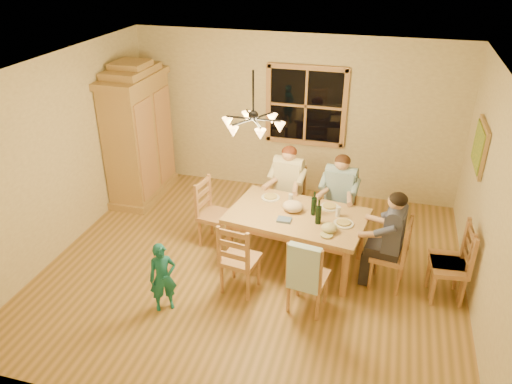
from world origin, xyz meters
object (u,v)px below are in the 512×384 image
(wine_bottle_b, at_px, (319,212))
(chair_spare_front, at_px, (446,271))
(chair_near_left, at_px, (240,269))
(chair_near_right, at_px, (308,287))
(armoire, at_px, (139,137))
(chair_far_right, at_px, (337,220))
(adult_slate_man, at_px, (393,229))
(chair_spare_back, at_px, (446,277))
(dining_table, at_px, (297,221))
(chair_end_right, at_px, (388,265))
(chandelier, at_px, (253,123))
(wine_bottle_a, at_px, (314,203))
(child, at_px, (163,277))
(chair_far_left, at_px, (287,209))
(adult_plaid_man, at_px, (340,187))
(adult_woman, at_px, (288,178))
(chair_end_left, at_px, (216,224))

(wine_bottle_b, relative_size, chair_spare_front, 0.33)
(chair_near_left, distance_m, chair_near_right, 0.89)
(armoire, relative_size, chair_far_right, 2.32)
(adult_slate_man, bearing_deg, chair_spare_back, -87.72)
(adult_slate_man, height_order, chair_spare_back, adult_slate_man)
(dining_table, bearing_deg, chair_far_right, 59.42)
(chair_spare_back, bearing_deg, chair_end_right, 77.34)
(chandelier, bearing_deg, chair_spare_back, 1.00)
(chair_near_left, xyz_separation_m, chair_spare_front, (2.49, 0.64, 0.00))
(adult_slate_man, bearing_deg, chair_end_right, -88.92)
(wine_bottle_a, bearing_deg, chair_near_left, -133.00)
(chair_end_right, bearing_deg, child, 123.02)
(chandelier, relative_size, wine_bottle_b, 2.33)
(child, xyz_separation_m, chair_spare_back, (3.26, 1.11, -0.14))
(chair_far_left, bearing_deg, chair_spare_back, 161.25)
(chair_near_right, bearing_deg, adult_plaid_man, 93.37)
(chair_far_left, bearing_deg, wine_bottle_b, 128.63)
(adult_woman, relative_size, wine_bottle_a, 2.65)
(dining_table, relative_size, chair_far_left, 1.93)
(chair_far_left, height_order, wine_bottle_a, wine_bottle_a)
(child, bearing_deg, adult_plaid_man, 15.82)
(adult_plaid_man, xyz_separation_m, wine_bottle_a, (-0.26, -0.73, 0.08))
(chair_far_left, relative_size, adult_slate_man, 1.13)
(adult_woman, height_order, wine_bottle_b, adult_woman)
(chair_far_left, relative_size, chair_near_right, 1.00)
(chandelier, distance_m, armoire, 3.08)
(adult_slate_man, xyz_separation_m, chair_spare_front, (0.71, 0.05, -0.54))
(dining_table, xyz_separation_m, adult_woman, (-0.32, 0.89, 0.18))
(chair_far_left, bearing_deg, wine_bottle_a, 130.22)
(chair_far_left, height_order, chair_far_right, same)
(chair_spare_back, bearing_deg, chair_far_left, 56.32)
(chair_far_right, xyz_separation_m, chair_spare_back, (1.47, -1.03, 0.00))
(chair_near_left, xyz_separation_m, chair_spare_back, (2.49, 0.52, 0.00))
(adult_woman, bearing_deg, wine_bottle_b, 128.63)
(armoire, bearing_deg, adult_plaid_man, -8.78)
(adult_plaid_man, bearing_deg, adult_woman, 0.00)
(armoire, bearing_deg, chandelier, -33.46)
(chair_end_right, relative_size, adult_woman, 1.13)
(wine_bottle_b, height_order, chair_spare_back, wine_bottle_b)
(chair_near_left, distance_m, adult_plaid_man, 1.93)
(adult_woman, relative_size, wine_bottle_b, 2.65)
(adult_woman, bearing_deg, adult_plaid_man, -180.00)
(dining_table, relative_size, adult_plaid_man, 2.19)
(chair_far_left, xyz_separation_m, chair_spare_front, (2.25, -1.02, 0.00))
(chair_end_right, relative_size, wine_bottle_b, 3.00)
(adult_slate_man, bearing_deg, dining_table, 90.00)
(chair_near_right, xyz_separation_m, chair_end_left, (-1.54, 1.07, 0.00))
(adult_woman, xyz_separation_m, chair_spare_back, (2.25, -1.14, -0.54))
(armoire, relative_size, adult_slate_man, 2.63)
(adult_woman, distance_m, chair_spare_front, 2.53)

